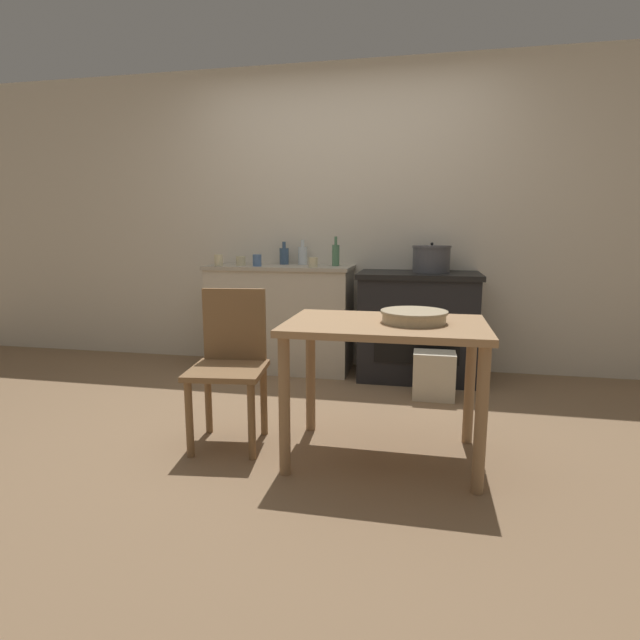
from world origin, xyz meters
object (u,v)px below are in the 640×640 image
(bottle_far_left, at_px, (303,255))
(cup_mid_right, at_px, (313,262))
(work_table, at_px, (385,344))
(flour_sack, at_px, (434,375))
(cup_center_left, at_px, (219,260))
(bottle_mid_left, at_px, (284,256))
(cup_center, at_px, (257,260))
(mixing_bowl_large, at_px, (414,316))
(chair, at_px, (230,361))
(stove, at_px, (417,325))
(cup_center_right, at_px, (241,261))
(bottle_left, at_px, (336,255))
(stock_pot, at_px, (431,259))

(bottle_far_left, height_order, cup_mid_right, bottle_far_left)
(work_table, relative_size, flour_sack, 2.98)
(work_table, xyz_separation_m, cup_center_left, (-1.48, 1.38, 0.33))
(bottle_mid_left, height_order, cup_center, bottle_mid_left)
(cup_center_left, bearing_deg, mixing_bowl_large, -40.29)
(chair, relative_size, flour_sack, 2.55)
(stove, bearing_deg, cup_center_right, -178.71)
(cup_mid_right, bearing_deg, work_table, -63.99)
(work_table, height_order, bottle_left, bottle_left)
(bottle_mid_left, relative_size, cup_center_left, 2.05)
(work_table, bearing_deg, cup_center_left, 136.91)
(cup_center_left, bearing_deg, bottle_far_left, 28.77)
(mixing_bowl_large, relative_size, bottle_left, 1.39)
(work_table, distance_m, cup_center_right, 2.02)
(cup_center, bearing_deg, cup_center_left, -170.01)
(bottle_far_left, height_order, bottle_mid_left, bottle_far_left)
(work_table, relative_size, bottle_mid_left, 5.12)
(bottle_left, distance_m, cup_center_right, 0.80)
(stove, height_order, bottle_mid_left, bottle_mid_left)
(mixing_bowl_large, bearing_deg, cup_center_right, 134.63)
(bottle_far_left, bearing_deg, stock_pot, -7.46)
(bottle_far_left, relative_size, bottle_left, 0.88)
(cup_center_left, bearing_deg, flour_sack, -11.54)
(cup_mid_right, bearing_deg, stock_pot, 11.18)
(cup_center, height_order, cup_mid_right, cup_center)
(chair, height_order, mixing_bowl_large, chair)
(stove, distance_m, bottle_left, 0.88)
(stove, relative_size, stock_pot, 3.13)
(flour_sack, bearing_deg, bottle_mid_left, 151.88)
(chair, distance_m, cup_center_left, 1.55)
(cup_center, xyz_separation_m, cup_mid_right, (0.48, -0.03, -0.01))
(chair, distance_m, mixing_bowl_large, 1.04)
(cup_center, bearing_deg, work_table, -51.01)
(cup_center_left, bearing_deg, stove, 5.25)
(stock_pot, xyz_separation_m, bottle_far_left, (-1.08, 0.14, 0.01))
(cup_center_left, distance_m, cup_mid_right, 0.79)
(work_table, bearing_deg, mixing_bowl_large, 4.21)
(chair, xyz_separation_m, cup_center_left, (-0.62, 1.33, 0.48))
(stove, bearing_deg, stock_pot, 30.74)
(chair, distance_m, cup_mid_right, 1.44)
(chair, relative_size, bottle_left, 3.55)
(cup_mid_right, bearing_deg, stove, 8.76)
(bottle_mid_left, xyz_separation_m, cup_mid_right, (0.32, -0.31, -0.04))
(bottle_left, height_order, cup_center_right, bottle_left)
(bottle_far_left, bearing_deg, chair, -90.30)
(stove, height_order, cup_center_right, cup_center_right)
(work_table, xyz_separation_m, stock_pot, (0.24, 1.58, 0.35))
(stock_pot, height_order, mixing_bowl_large, stock_pot)
(stock_pot, relative_size, bottle_left, 1.26)
(stove, xyz_separation_m, cup_mid_right, (-0.83, -0.13, 0.50))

